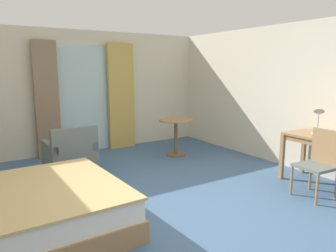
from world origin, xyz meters
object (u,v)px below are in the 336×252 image
Objects in this scene: desk_lamp at (319,115)px; bed at (13,215)px; desk_chair at (319,160)px; armchair_by_window at (71,154)px; round_cafe_table at (176,129)px.

bed is at bearing 169.76° from desk_lamp.
armchair_by_window is at bearing 133.25° from desk_chair.
desk_lamp is 2.76m from round_cafe_table.
armchair_by_window is at bearing 140.02° from desk_lamp.
desk_chair is 0.74m from desk_lamp.
bed is at bearing 164.58° from desk_chair.
desk_lamp is (0.36, 0.29, 0.57)m from desk_chair.
desk_lamp is at bearing -72.05° from round_cafe_table.
desk_chair is (3.77, -1.04, 0.26)m from bed.
bed is 4.45× the size of desk_lamp.
desk_lamp is at bearing -10.24° from bed.
desk_chair is at bearing -80.61° from round_cafe_table.
round_cafe_table is at bearing 29.10° from bed.
bed is 3.78m from round_cafe_table.
desk_chair reaches higher than round_cafe_table.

